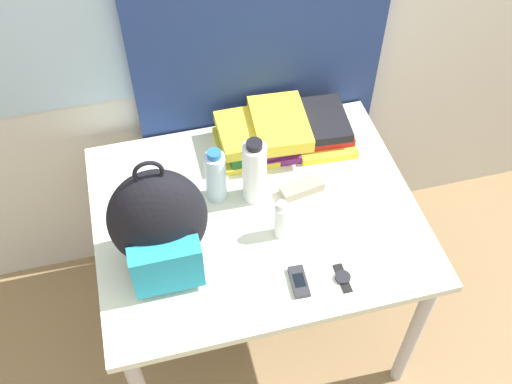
# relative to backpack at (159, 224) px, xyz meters

# --- Properties ---
(desk) EXTENTS (1.08, 0.88, 0.74)m
(desk) POSITION_rel_backpack_xyz_m (0.32, 0.12, -0.27)
(desk) COLOR silver
(desk) RESTS_ON ground_plane
(backpack) EXTENTS (0.29, 0.25, 0.44)m
(backpack) POSITION_rel_backpack_xyz_m (0.00, 0.00, 0.00)
(backpack) COLOR black
(backpack) RESTS_ON desk
(book_stack_left) EXTENTS (0.21, 0.24, 0.11)m
(book_stack_left) POSITION_rel_backpack_xyz_m (0.35, 0.41, -0.13)
(book_stack_left) COLOR yellow
(book_stack_left) RESTS_ON desk
(book_stack_center) EXTENTS (0.23, 0.29, 0.13)m
(book_stack_center) POSITION_rel_backpack_xyz_m (0.48, 0.41, -0.11)
(book_stack_center) COLOR #6B2370
(book_stack_center) RESTS_ON desk
(book_stack_right) EXTENTS (0.23, 0.29, 0.10)m
(book_stack_right) POSITION_rel_backpack_xyz_m (0.65, 0.41, -0.14)
(book_stack_right) COLOR yellow
(book_stack_right) RESTS_ON desk
(water_bottle) EXTENTS (0.07, 0.07, 0.22)m
(water_bottle) POSITION_rel_backpack_xyz_m (0.21, 0.21, -0.08)
(water_bottle) COLOR silver
(water_bottle) RESTS_ON desk
(sports_bottle) EXTENTS (0.08, 0.08, 0.26)m
(sports_bottle) POSITION_rel_backpack_xyz_m (0.33, 0.18, -0.06)
(sports_bottle) COLOR white
(sports_bottle) RESTS_ON desk
(sunscreen_bottle) EXTENTS (0.05, 0.05, 0.15)m
(sunscreen_bottle) POSITION_rel_backpack_xyz_m (0.38, 0.01, -0.11)
(sunscreen_bottle) COLOR white
(sunscreen_bottle) RESTS_ON desk
(cell_phone) EXTENTS (0.05, 0.11, 0.02)m
(cell_phone) POSITION_rel_backpack_xyz_m (0.38, -0.19, -0.17)
(cell_phone) COLOR #2D2D33
(cell_phone) RESTS_ON desk
(sunglasses_case) EXTENTS (0.16, 0.08, 0.04)m
(sunglasses_case) POSITION_rel_backpack_xyz_m (0.49, 0.16, -0.16)
(sunglasses_case) COLOR gray
(sunglasses_case) RESTS_ON desk
(wristwatch) EXTENTS (0.05, 0.10, 0.01)m
(wristwatch) POSITION_rel_backpack_xyz_m (0.51, -0.20, -0.18)
(wristwatch) COLOR black
(wristwatch) RESTS_ON desk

